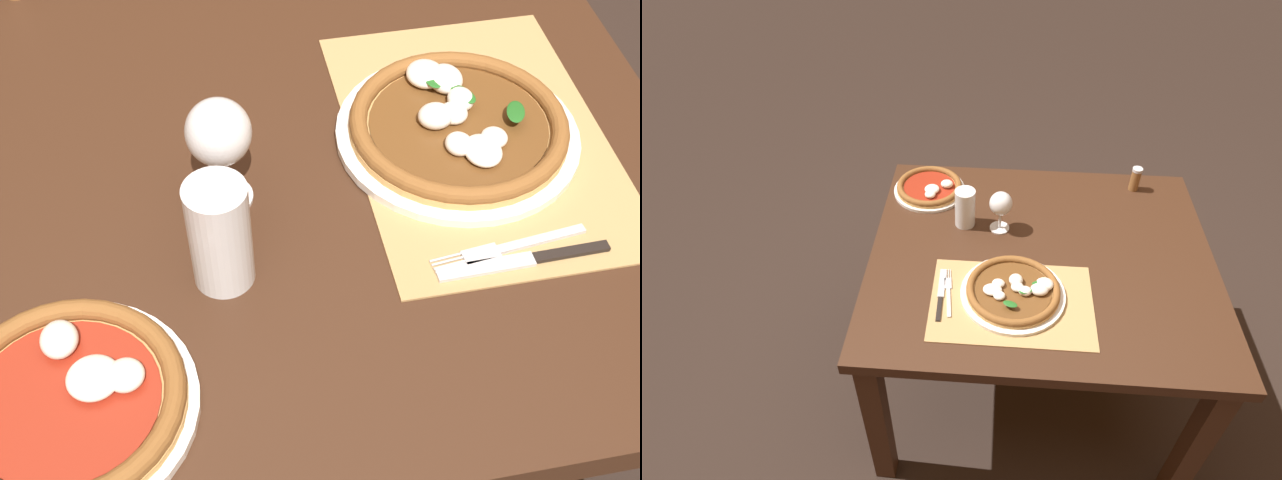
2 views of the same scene
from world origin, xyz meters
The scene contains 9 objects.
ground_plane centered at (0.00, 0.00, 0.00)m, with size 24.00×24.00×0.00m, color black.
dining_table centered at (0.00, 0.00, 0.63)m, with size 1.15×0.99×0.74m.
paper_placemat centered at (-0.10, -0.22, 0.74)m, with size 0.50×0.34×0.00m, color #A88451.
pizza_near centered at (-0.09, -0.20, 0.76)m, with size 0.33×0.33×0.05m.
pizza_far centered at (-0.42, 0.32, 0.76)m, with size 0.27×0.27×0.05m.
wine_glass centered at (-0.15, 0.12, 0.85)m, with size 0.08×0.08×0.16m.
pint_glass centered at (-0.27, 0.14, 0.81)m, with size 0.07×0.07×0.15m.
fork centered at (-0.30, -0.20, 0.75)m, with size 0.04×0.20×0.00m.
knife centered at (-0.32, -0.21, 0.75)m, with size 0.02×0.22×0.01m.
Camera 1 is at (-0.93, 0.15, 1.56)m, focal length 50.00 mm.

